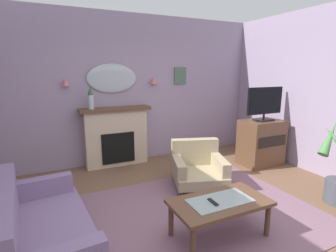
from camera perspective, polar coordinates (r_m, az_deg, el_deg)
name	(u,v)px	position (r m, az deg, el deg)	size (l,w,h in m)	color
floor	(203,226)	(3.52, 7.62, -20.90)	(6.46, 6.32, 0.10)	brown
wall_back	(133,89)	(5.44, -7.68, 7.93)	(6.46, 0.10, 2.95)	#9E8CA8
patterned_rug	(195,214)	(3.63, 5.85, -18.67)	(3.20, 2.40, 0.01)	#7F5B6B
fireplace	(116,137)	(5.25, -11.25, -2.38)	(1.36, 0.36, 1.16)	beige
mantel_vase_centre	(91,98)	(5.00, -16.58, 5.93)	(0.10, 0.10, 0.42)	silver
wall_mirror	(112,78)	(5.23, -12.16, 10.16)	(0.96, 0.06, 0.56)	#B2BCC6
wall_sconce_left	(66,82)	(5.06, -21.52, 8.98)	(0.14, 0.14, 0.14)	#D17066
wall_sconce_right	(154,80)	(5.45, -3.15, 9.95)	(0.14, 0.14, 0.14)	#D17066
framed_picture	(180,76)	(5.77, 2.71, 10.96)	(0.28, 0.03, 0.36)	#4C6B56
coffee_table	(220,205)	(3.09, 11.27, -16.67)	(1.10, 0.60, 0.45)	brown
tv_remote	(213,202)	(3.00, 9.81, -16.11)	(0.04, 0.16, 0.02)	black
floral_couch	(36,226)	(3.11, -26.89, -18.98)	(0.99, 1.78, 0.76)	gray
armchair_in_corner	(198,167)	(4.38, 6.51, -8.80)	(1.02, 1.03, 0.71)	tan
tv_cabinet	(261,142)	(5.53, 19.68, -3.41)	(0.80, 0.57, 0.90)	brown
tv_flatscreen	(265,103)	(5.37, 20.44, 4.75)	(0.84, 0.24, 0.65)	black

